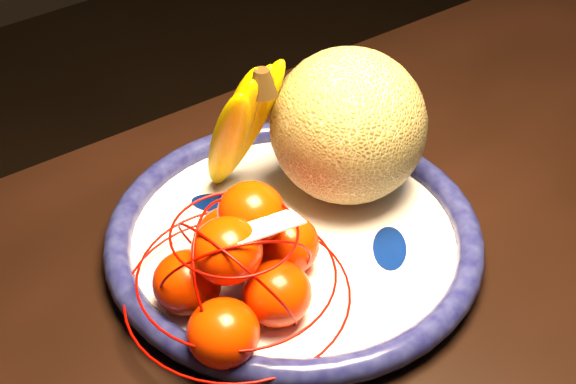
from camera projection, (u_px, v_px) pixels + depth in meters
dining_table at (466, 310)px, 0.90m from camera, size 1.48×0.92×0.73m
fruit_bowl at (294, 236)px, 0.86m from camera, size 0.40×0.40×0.03m
cantaloupe at (348, 126)px, 0.87m from camera, size 0.17×0.17×0.17m
banana_bunch at (237, 124)px, 0.86m from camera, size 0.12×0.12×0.18m
mandarin_bag at (240, 266)px, 0.76m from camera, size 0.28×0.28×0.14m
price_tag at (266, 227)px, 0.72m from camera, size 0.07×0.03×0.01m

